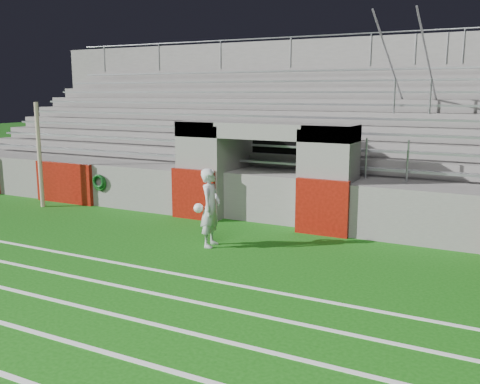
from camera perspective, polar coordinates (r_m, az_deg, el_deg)
The scene contains 5 objects.
ground at distance 11.18m, azimuth -5.21°, elevation -6.98°, with size 90.00×90.00×0.00m, color #12520D.
field_post at distance 16.81m, azimuth -20.61°, elevation 3.69°, with size 0.12×0.12×3.09m, color tan.
stadium_structure at distance 17.98m, azimuth 8.55°, elevation 4.49°, with size 26.00×8.48×5.42m.
goalkeeper_with_ball at distance 11.75m, azimuth -3.17°, elevation -1.69°, with size 0.59×0.70×1.74m.
hose_coil at distance 16.31m, azimuth -14.80°, elevation 1.02°, with size 0.50×0.14×0.51m.
Camera 1 is at (5.78, -8.96, 3.36)m, focal length 40.00 mm.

